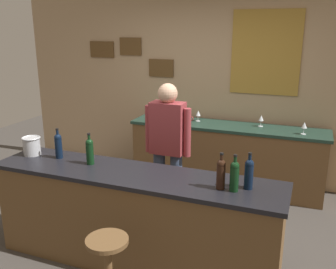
% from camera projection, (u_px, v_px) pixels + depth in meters
% --- Properties ---
extents(ground_plane, '(10.00, 10.00, 0.00)m').
position_uv_depth(ground_plane, '(152.00, 240.00, 3.95)').
color(ground_plane, '#423D38').
extents(back_wall, '(6.00, 0.09, 2.80)m').
position_uv_depth(back_wall, '(208.00, 82.00, 5.37)').
color(back_wall, tan).
rests_on(back_wall, ground_plane).
extents(bar_counter, '(2.72, 0.60, 0.92)m').
position_uv_depth(bar_counter, '(134.00, 219.00, 3.47)').
color(bar_counter, brown).
rests_on(bar_counter, ground_plane).
extents(side_counter, '(2.65, 0.56, 0.90)m').
position_uv_depth(side_counter, '(226.00, 156.00, 5.16)').
color(side_counter, brown).
rests_on(side_counter, ground_plane).
extents(bartender, '(0.52, 0.21, 1.62)m').
position_uv_depth(bartender, '(168.00, 146.00, 4.03)').
color(bartender, '#384766').
rests_on(bartender, ground_plane).
extents(bar_stool, '(0.32, 0.32, 0.68)m').
position_uv_depth(bar_stool, '(108.00, 265.00, 2.80)').
color(bar_stool, brown).
rests_on(bar_stool, ground_plane).
extents(wine_bottle_a, '(0.07, 0.07, 0.31)m').
position_uv_depth(wine_bottle_a, '(58.00, 145.00, 3.68)').
color(wine_bottle_a, black).
rests_on(wine_bottle_a, bar_counter).
extents(wine_bottle_b, '(0.07, 0.07, 0.31)m').
position_uv_depth(wine_bottle_b, '(90.00, 150.00, 3.52)').
color(wine_bottle_b, black).
rests_on(wine_bottle_b, bar_counter).
extents(wine_bottle_c, '(0.07, 0.07, 0.31)m').
position_uv_depth(wine_bottle_c, '(221.00, 173.00, 2.98)').
color(wine_bottle_c, black).
rests_on(wine_bottle_c, bar_counter).
extents(wine_bottle_d, '(0.07, 0.07, 0.31)m').
position_uv_depth(wine_bottle_d, '(234.00, 175.00, 2.93)').
color(wine_bottle_d, black).
rests_on(wine_bottle_d, bar_counter).
extents(wine_bottle_e, '(0.07, 0.07, 0.31)m').
position_uv_depth(wine_bottle_e, '(249.00, 173.00, 2.98)').
color(wine_bottle_e, black).
rests_on(wine_bottle_e, bar_counter).
extents(ice_bucket, '(0.19, 0.19, 0.19)m').
position_uv_depth(ice_bucket, '(32.00, 146.00, 3.78)').
color(ice_bucket, '#B7BABF').
rests_on(ice_bucket, bar_counter).
extents(wine_glass_a, '(0.07, 0.07, 0.16)m').
position_uv_depth(wine_glass_a, '(156.00, 110.00, 5.44)').
color(wine_glass_a, silver).
rests_on(wine_glass_a, side_counter).
extents(wine_glass_b, '(0.07, 0.07, 0.16)m').
position_uv_depth(wine_glass_b, '(172.00, 112.00, 5.32)').
color(wine_glass_b, silver).
rests_on(wine_glass_b, side_counter).
extents(wine_glass_c, '(0.07, 0.07, 0.16)m').
position_uv_depth(wine_glass_c, '(198.00, 114.00, 5.22)').
color(wine_glass_c, silver).
rests_on(wine_glass_c, side_counter).
extents(wine_glass_d, '(0.07, 0.07, 0.16)m').
position_uv_depth(wine_glass_d, '(261.00, 118.00, 4.94)').
color(wine_glass_d, silver).
rests_on(wine_glass_d, side_counter).
extents(wine_glass_e, '(0.07, 0.07, 0.16)m').
position_uv_depth(wine_glass_e, '(304.00, 126.00, 4.58)').
color(wine_glass_e, silver).
rests_on(wine_glass_e, side_counter).
extents(coffee_mug, '(0.12, 0.08, 0.09)m').
position_uv_depth(coffee_mug, '(188.00, 118.00, 5.20)').
color(coffee_mug, '#B2332D').
rests_on(coffee_mug, side_counter).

